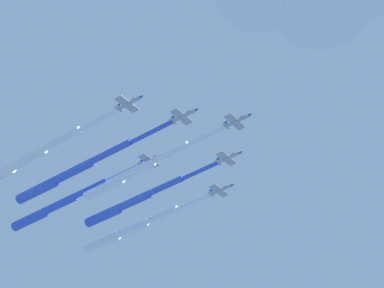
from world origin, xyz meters
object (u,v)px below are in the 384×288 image
at_px(jet_lead, 134,171).
at_px(jet_starboard_mid, 24,161).
at_px(jet_starboard_inner, 71,173).
at_px(jet_port_outer, 58,205).
at_px(jet_port_inner, 133,202).
at_px(jet_port_mid, 129,230).

relative_size(jet_lead, jet_starboard_mid, 0.93).
height_order(jet_lead, jet_starboard_inner, jet_lead).
height_order(jet_lead, jet_starboard_mid, jet_starboard_mid).
xyz_separation_m(jet_starboard_inner, jet_port_outer, (-4.55, 22.12, 2.33)).
xyz_separation_m(jet_lead, jet_port_outer, (-25.25, 24.56, 0.91)).
height_order(jet_port_inner, jet_starboard_inner, jet_port_inner).
height_order(jet_port_mid, jet_port_outer, jet_port_outer).
height_order(jet_port_inner, jet_port_outer, jet_port_outer).
xyz_separation_m(jet_lead, jet_starboard_mid, (-36.00, 0.53, 0.28)).
bearing_deg(jet_lead, jet_port_mid, 88.01).
height_order(jet_port_mid, jet_starboard_mid, jet_starboard_mid).
xyz_separation_m(jet_port_inner, jet_starboard_mid, (-36.97, -15.64, 0.90)).
distance_m(jet_port_inner, jet_port_mid, 17.02).
bearing_deg(jet_port_inner, jet_port_outer, 162.26).
distance_m(jet_lead, jet_port_mid, 33.22).
height_order(jet_port_inner, jet_starboard_mid, jet_starboard_mid).
distance_m(jet_starboard_inner, jet_port_mid, 37.73).
bearing_deg(jet_lead, jet_port_inner, 86.59).
bearing_deg(jet_port_mid, jet_starboard_mid, -138.69).
bearing_deg(jet_starboard_inner, jet_starboard_mid, -172.89).
distance_m(jet_port_inner, jet_starboard_inner, 25.67).
bearing_deg(jet_port_mid, jet_starboard_inner, -125.41).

